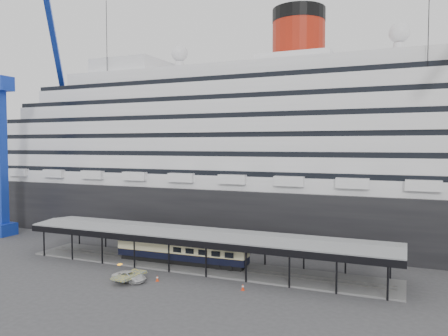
# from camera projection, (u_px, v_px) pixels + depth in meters

# --- Properties ---
(ground) EXTENTS (200.00, 200.00, 0.00)m
(ground) POSITION_uv_depth(u_px,v_px,m) (184.00, 276.00, 59.49)
(ground) COLOR #39393C
(ground) RESTS_ON ground
(cruise_ship) EXTENTS (130.00, 30.00, 43.90)m
(cruise_ship) POSITION_uv_depth(u_px,v_px,m) (259.00, 143.00, 87.95)
(cruise_ship) COLOR black
(cruise_ship) RESTS_ON ground
(platform_canopy) EXTENTS (56.00, 9.18, 5.30)m
(platform_canopy) POSITION_uv_depth(u_px,v_px,m) (200.00, 251.00, 63.97)
(platform_canopy) COLOR slate
(platform_canopy) RESTS_ON ground
(crane_blue) EXTENTS (22.63, 19.19, 47.60)m
(crane_blue) POSITION_uv_depth(u_px,v_px,m) (6.00, 135.00, 85.75)
(crane_blue) COLOR #1838B5
(crane_blue) RESTS_ON ground
(port_truck) EXTENTS (4.84, 2.55, 1.30)m
(port_truck) POSITION_uv_depth(u_px,v_px,m) (129.00, 277.00, 57.19)
(port_truck) COLOR silver
(port_truck) RESTS_ON ground
(pullman_carriage) EXTENTS (20.70, 3.34, 20.25)m
(pullman_carriage) POSITION_uv_depth(u_px,v_px,m) (181.00, 248.00, 65.17)
(pullman_carriage) COLOR black
(pullman_carriage) RESTS_ON ground
(traffic_cone_left) EXTENTS (0.48, 0.48, 0.75)m
(traffic_cone_left) POSITION_uv_depth(u_px,v_px,m) (123.00, 274.00, 59.27)
(traffic_cone_left) COLOR red
(traffic_cone_left) RESTS_ON ground
(traffic_cone_mid) EXTENTS (0.55, 0.55, 0.81)m
(traffic_cone_mid) POSITION_uv_depth(u_px,v_px,m) (157.00, 278.00, 57.34)
(traffic_cone_mid) COLOR red
(traffic_cone_mid) RESTS_ON ground
(traffic_cone_right) EXTENTS (0.43, 0.43, 0.82)m
(traffic_cone_right) POSITION_uv_depth(u_px,v_px,m) (243.00, 287.00, 53.75)
(traffic_cone_right) COLOR red
(traffic_cone_right) RESTS_ON ground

